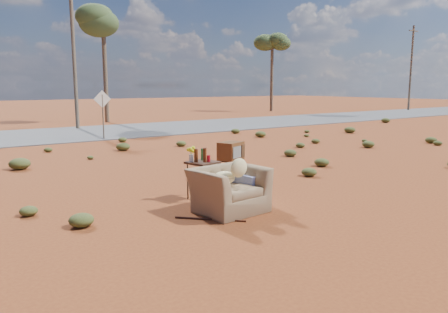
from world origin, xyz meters
TOP-DOWN VIEW (x-y plane):
  - ground at (0.00, 0.00)m, footprint 140.00×140.00m
  - highway at (0.00, 15.00)m, footprint 140.00×7.00m
  - armchair at (-0.44, -0.40)m, footprint 1.58×1.10m
  - tv_unit at (1.21, 1.92)m, footprint 0.73×0.65m
  - side_table at (-0.51, 0.66)m, footprint 0.68×0.68m
  - rusty_bar at (-1.15, -0.69)m, footprint 0.94×0.96m
  - road_sign at (1.50, 12.00)m, footprint 0.78×0.06m
  - eucalyptus_center at (5.00, 21.00)m, footprint 3.20×3.20m
  - eucalyptus_right at (22.00, 24.00)m, footprint 3.20×3.20m
  - utility_pole_center at (2.00, 17.50)m, footprint 1.40×0.20m
  - utility_pole_east at (34.00, 17.50)m, footprint 1.40×0.20m
  - scrub_patch at (-0.82, 4.41)m, footprint 17.49×8.07m

SIDE VIEW (x-z plane):
  - ground at x=0.00m, z-range 0.00..0.00m
  - rusty_bar at x=-1.15m, z-range 0.00..0.03m
  - highway at x=0.00m, z-range 0.00..0.04m
  - scrub_patch at x=-0.82m, z-range -0.03..0.30m
  - armchair at x=-0.44m, z-range -0.04..1.10m
  - tv_unit at x=1.21m, z-range 0.23..1.20m
  - side_table at x=-0.51m, z-range 0.27..1.40m
  - road_sign at x=1.50m, z-range 0.41..2.60m
  - utility_pole_center at x=2.00m, z-range 0.15..8.15m
  - utility_pole_east at x=34.00m, z-range 0.15..8.15m
  - eucalyptus_right at x=22.00m, z-range 2.39..9.49m
  - eucalyptus_center at x=5.00m, z-range 2.63..10.23m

